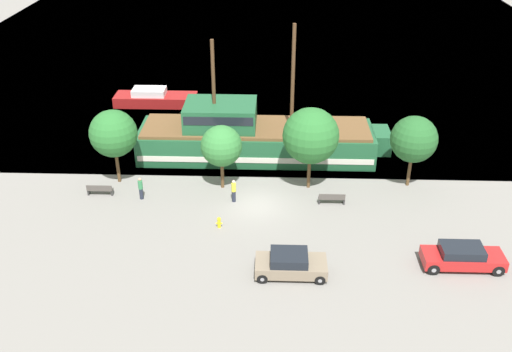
# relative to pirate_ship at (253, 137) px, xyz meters

# --- Properties ---
(ground_plane) EXTENTS (160.00, 160.00, 0.00)m
(ground_plane) POSITION_rel_pirate_ship_xyz_m (0.67, -7.67, -1.63)
(ground_plane) COLOR gray
(water_surface) EXTENTS (80.00, 80.00, 0.00)m
(water_surface) POSITION_rel_pirate_ship_xyz_m (0.67, 36.33, -1.63)
(water_surface) COLOR #38667F
(water_surface) RESTS_ON ground
(pirate_ship) EXTENTS (19.91, 5.04, 10.71)m
(pirate_ship) POSITION_rel_pirate_ship_xyz_m (0.00, 0.00, 0.00)
(pirate_ship) COLOR #1E5633
(pirate_ship) RESTS_ON water_surface
(moored_boat_dockside) EXTENTS (7.95, 2.46, 1.65)m
(moored_boat_dockside) POSITION_rel_pirate_ship_xyz_m (-10.01, 10.72, -0.98)
(moored_boat_dockside) COLOR maroon
(moored_boat_dockside) RESTS_ON water_surface
(parked_car_curb_front) EXTENTS (4.11, 1.96, 1.44)m
(parked_car_curb_front) POSITION_rel_pirate_ship_xyz_m (2.79, -15.16, -0.92)
(parked_car_curb_front) COLOR #7F705B
(parked_car_curb_front) RESTS_ON ground_plane
(parked_car_curb_mid) EXTENTS (4.69, 1.79, 1.44)m
(parked_car_curb_mid) POSITION_rel_pirate_ship_xyz_m (12.85, -14.15, -0.90)
(parked_car_curb_mid) COLOR #B21E1E
(parked_car_curb_mid) RESTS_ON ground_plane
(fire_hydrant) EXTENTS (0.42, 0.25, 0.76)m
(fire_hydrant) POSITION_rel_pirate_ship_xyz_m (-1.77, -10.51, -1.22)
(fire_hydrant) COLOR yellow
(fire_hydrant) RESTS_ON ground_plane
(bench_promenade_east) EXTENTS (1.82, 0.45, 0.85)m
(bench_promenade_east) POSITION_rel_pirate_ship_xyz_m (-10.64, -6.70, -1.19)
(bench_promenade_east) COLOR #4C4742
(bench_promenade_east) RESTS_ON ground_plane
(bench_promenade_west) EXTENTS (1.83, 0.45, 0.85)m
(bench_promenade_west) POSITION_rel_pirate_ship_xyz_m (5.80, -7.34, -1.19)
(bench_promenade_west) COLOR #4C4742
(bench_promenade_west) RESTS_ON ground_plane
(pedestrian_walking_near) EXTENTS (0.32, 0.32, 1.69)m
(pedestrian_walking_near) POSITION_rel_pirate_ship_xyz_m (-1.03, -7.23, -0.77)
(pedestrian_walking_near) COLOR #232838
(pedestrian_walking_near) RESTS_ON ground_plane
(pedestrian_walking_far) EXTENTS (0.32, 0.32, 1.68)m
(pedestrian_walking_far) POSITION_rel_pirate_ship_xyz_m (-7.58, -7.10, -0.78)
(pedestrian_walking_far) COLOR #232838
(pedestrian_walking_far) RESTS_ON ground_plane
(tree_row_east) EXTENTS (3.43, 3.43, 5.64)m
(tree_row_east) POSITION_rel_pirate_ship_xyz_m (-9.77, -4.66, 2.29)
(tree_row_east) COLOR brown
(tree_row_east) RESTS_ON ground_plane
(tree_row_mideast) EXTENTS (2.95, 2.95, 4.83)m
(tree_row_mideast) POSITION_rel_pirate_ship_xyz_m (-1.99, -5.26, 1.72)
(tree_row_mideast) COLOR brown
(tree_row_mideast) RESTS_ON ground_plane
(tree_row_midwest) EXTENTS (3.99, 3.99, 6.14)m
(tree_row_midwest) POSITION_rel_pirate_ship_xyz_m (4.29, -5.04, 2.51)
(tree_row_midwest) COLOR brown
(tree_row_midwest) RESTS_ON ground_plane
(tree_row_west) EXTENTS (3.34, 3.34, 5.40)m
(tree_row_west) POSITION_rel_pirate_ship_xyz_m (11.63, -4.46, 2.09)
(tree_row_west) COLOR brown
(tree_row_west) RESTS_ON ground_plane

